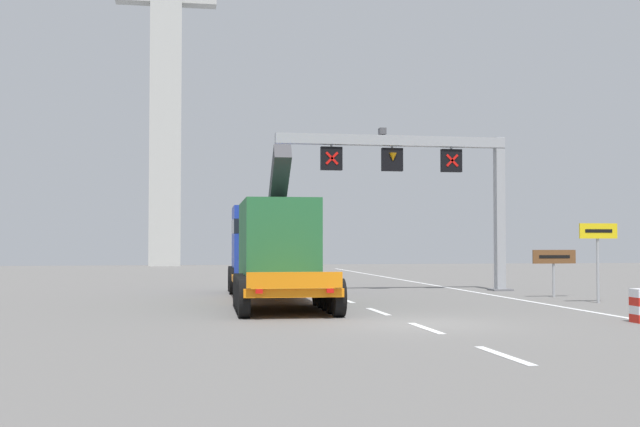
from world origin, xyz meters
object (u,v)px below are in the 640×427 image
(tourist_info_sign_brown, at_px, (554,261))
(bridge_pylon_distant, at_px, (166,44))
(heavy_haul_truck_orange, at_px, (271,246))
(exit_sign_yellow, at_px, (598,243))
(overhead_lane_gantry, at_px, (424,167))

(tourist_info_sign_brown, bearing_deg, bridge_pylon_distant, 109.30)
(heavy_haul_truck_orange, height_order, exit_sign_yellow, heavy_haul_truck_orange)
(overhead_lane_gantry, distance_m, bridge_pylon_distant, 44.27)
(overhead_lane_gantry, bearing_deg, exit_sign_yellow, -62.13)
(overhead_lane_gantry, distance_m, heavy_haul_truck_orange, 8.74)
(overhead_lane_gantry, height_order, tourist_info_sign_brown, overhead_lane_gantry)
(exit_sign_yellow, xyz_separation_m, tourist_info_sign_brown, (-0.17, 3.07, -0.70))
(exit_sign_yellow, height_order, tourist_info_sign_brown, exit_sign_yellow)
(tourist_info_sign_brown, relative_size, bridge_pylon_distant, 0.05)
(overhead_lane_gantry, distance_m, tourist_info_sign_brown, 7.12)
(tourist_info_sign_brown, distance_m, bridge_pylon_distant, 50.76)
(heavy_haul_truck_orange, bearing_deg, overhead_lane_gantry, 27.30)
(exit_sign_yellow, distance_m, tourist_info_sign_brown, 3.15)
(exit_sign_yellow, xyz_separation_m, bridge_pylon_distant, (-15.78, 47.62, 17.96))
(bridge_pylon_distant, bearing_deg, heavy_haul_truck_orange, -83.95)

